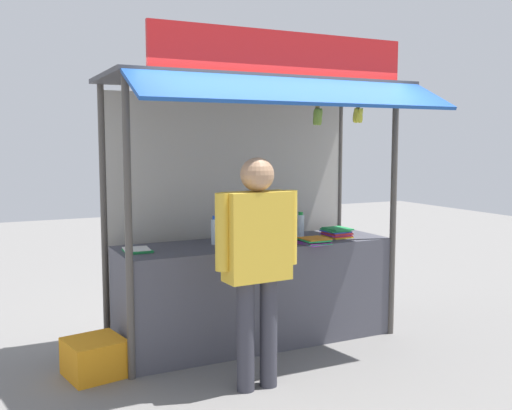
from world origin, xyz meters
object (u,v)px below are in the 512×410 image
Objects in this scene: water_bottle_center at (227,230)px; vendor_person at (257,251)px; water_bottle_mid_left at (215,231)px; banana_bunch_inner_left at (318,116)px; water_bottle_front_right at (301,225)px; magazine_stack_far_right at (337,232)px; banana_bunch_inner_right at (358,115)px; magazine_stack_back_right at (314,241)px; plastic_crate at (95,357)px; magazine_stack_back_left at (137,250)px.

vendor_person reaches higher than water_bottle_center.
vendor_person reaches higher than water_bottle_mid_left.
water_bottle_front_right is at bearing 73.24° from banana_bunch_inner_left.
banana_bunch_inner_left is (0.59, -0.64, 1.04)m from water_bottle_center.
magazine_stack_far_right is 1.20m from banana_bunch_inner_right.
banana_bunch_inner_left is 1.41m from vendor_person.
magazine_stack_back_right reaches higher than plastic_crate.
water_bottle_mid_left is 0.17m from water_bottle_center.
water_bottle_front_right reaches higher than magazine_stack_back_left.
water_bottle_center is at bearing 175.02° from water_bottle_front_right.
banana_bunch_inner_right is (1.01, -0.63, 1.06)m from water_bottle_center.
vendor_person reaches higher than magazine_stack_back_right.
vendor_person is (0.66, -0.99, 0.10)m from magazine_stack_back_left.
magazine_stack_back_right is at bearing -3.67° from plastic_crate.
magazine_stack_far_right is at bearing -2.38° from magazine_stack_back_left.
magazine_stack_back_right is at bearing -147.19° from vendor_person.
magazine_stack_back_left reaches higher than plastic_crate.
magazine_stack_back_right is at bearing 154.61° from banana_bunch_inner_right.
water_bottle_mid_left is 1.05× the size of magazine_stack_back_left.
water_bottle_front_right is at bearing 113.98° from banana_bunch_inner_right.
water_bottle_center is 0.91m from magazine_stack_back_left.
magazine_stack_far_right is 1.60m from vendor_person.
water_bottle_front_right is (0.76, -0.07, 0.01)m from water_bottle_center.
magazine_stack_back_left is at bearing 161.72° from banana_bunch_inner_left.
banana_bunch_inner_right reaches higher than water_bottle_front_right.
banana_bunch_inner_left is (0.74, -0.55, 1.03)m from water_bottle_mid_left.
water_bottle_front_right is 0.88× the size of magazine_stack_far_right.
plastic_crate is at bearing 176.33° from magazine_stack_back_right.
water_bottle_front_right is 0.36m from magazine_stack_far_right.
magazine_stack_far_right is (0.32, -0.16, -0.07)m from water_bottle_front_right.
magazine_stack_back_left is (-0.89, -0.15, -0.09)m from water_bottle_center.
water_bottle_mid_left is at bearing 154.60° from banana_bunch_inner_right.
banana_bunch_inner_right and banana_bunch_inner_left have the same top height.
banana_bunch_inner_left reaches higher than water_bottle_mid_left.
water_bottle_center is 0.13× the size of vendor_person.
water_bottle_front_right is 0.89× the size of magazine_stack_back_right.
banana_bunch_inner_left is at bearing -117.01° from magazine_stack_back_right.
plastic_crate is (-1.90, 0.29, -1.95)m from banana_bunch_inner_left.
vendor_person is at bearing -145.37° from magazine_stack_far_right.
magazine_stack_far_right reaches higher than magazine_stack_back_left.
water_bottle_mid_left is 0.91m from water_bottle_front_right.
plastic_crate is at bearing -154.42° from magazine_stack_back_left.
plastic_crate is at bearing -177.17° from magazine_stack_far_right.
water_bottle_center is 1.16m from vendor_person.
banana_bunch_inner_right reaches higher than water_bottle_center.
magazine_stack_back_left is 0.93m from plastic_crate.
banana_bunch_inner_left is (-0.08, -0.16, 1.12)m from magazine_stack_back_right.
banana_bunch_inner_right reaches higher than magazine_stack_back_right.
magazine_stack_back_left is 0.58× the size of plastic_crate.
water_bottle_front_right reaches higher than magazine_stack_far_right.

